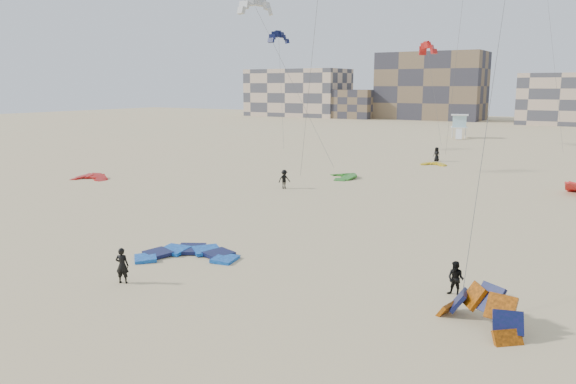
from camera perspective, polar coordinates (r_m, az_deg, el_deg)
The scene contains 17 objects.
ground at distance 27.98m, azimuth -10.10°, elevation -8.29°, with size 320.00×320.00×0.00m, color tan.
kite_ground_blue at distance 30.76m, azimuth -10.19°, elevation -6.54°, with size 4.89×5.11×0.55m, color #1F7CE6, non-canonical shape.
kite_ground_orange at distance 23.18m, azimuth 18.83°, elevation -12.82°, with size 3.62×2.59×2.51m, color #D75F0A, non-canonical shape.
kite_ground_red at distance 58.56m, azimuth -19.48°, elevation 1.23°, with size 3.48×3.63×0.86m, color red, non-canonical shape.
kite_ground_green at distance 56.43m, azimuth 5.54°, elevation 1.46°, with size 3.77×3.96×0.70m, color #378424, non-canonical shape.
kite_ground_yellow at distance 67.34m, azimuth 14.56°, elevation 2.66°, with size 2.62×2.75×0.45m, color gold, non-canonical shape.
kitesurfer_main at distance 27.32m, azimuth -16.50°, elevation -7.17°, with size 0.62×0.41×1.70m, color black.
kitesurfer_b at distance 25.76m, azimuth 16.67°, elevation -8.45°, with size 0.75×0.59×1.55m, color black.
kitesurfer_c at distance 50.12m, azimuth -0.38°, elevation 1.31°, with size 1.09×0.63×1.69m, color black.
kitesurfer_e at distance 70.76m, azimuth 14.86°, elevation 3.73°, with size 0.84×0.55×1.72m, color black.
kite_fly_grey at distance 61.50m, azimuth -3.31°, elevation 18.22°, with size 11.98×5.06×17.43m.
kite_fly_navy at distance 82.32m, azimuth -0.94°, elevation 15.33°, with size 7.52×9.48×15.87m.
kite_fly_red at distance 91.48m, azimuth 14.00°, elevation 13.88°, with size 8.46×12.93×15.00m.
lifeguard_tower_far at distance 104.00m, azimuth 16.99°, elevation 6.40°, with size 3.55×6.00×4.12m.
condo_west_a at distance 173.52m, azimuth 0.99°, elevation 10.04°, with size 30.00×15.00×14.00m, color #CBAF95.
condo_west_b at distance 160.94m, azimuth 14.34°, elevation 10.38°, with size 28.00×14.00×18.00m, color brown.
condo_fill_left at distance 162.56m, azimuth 6.80°, elevation 8.87°, with size 12.00×10.00×8.00m, color brown.
Camera 1 is at (17.69, -19.71, 9.03)m, focal length 35.00 mm.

